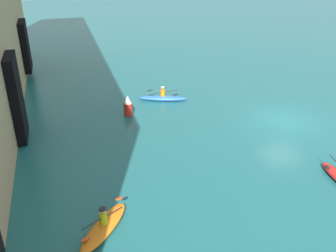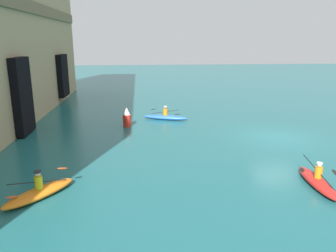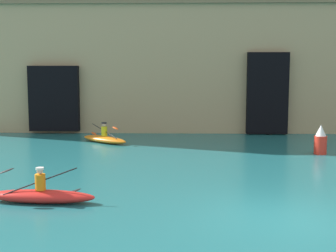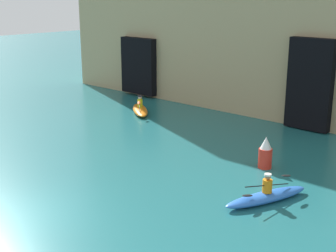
# 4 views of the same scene
# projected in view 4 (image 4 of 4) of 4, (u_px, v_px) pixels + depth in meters

# --- Properties ---
(ground_plane) EXTENTS (120.00, 120.00, 0.00)m
(ground_plane) POSITION_uv_depth(u_px,v_px,m) (16.00, 218.00, 14.73)
(ground_plane) COLOR #1E6066
(kayak_orange) EXTENTS (2.87, 2.50, 1.05)m
(kayak_orange) POSITION_uv_depth(u_px,v_px,m) (140.00, 109.00, 27.47)
(kayak_orange) COLOR orange
(kayak_orange) RESTS_ON ground
(kayak_blue) EXTENTS (1.75, 3.36, 1.00)m
(kayak_blue) POSITION_uv_depth(u_px,v_px,m) (267.00, 196.00, 15.80)
(kayak_blue) COLOR blue
(kayak_blue) RESTS_ON ground
(marker_buoy) EXTENTS (0.55, 0.55, 1.31)m
(marker_buoy) POSITION_uv_depth(u_px,v_px,m) (265.00, 154.00, 18.76)
(marker_buoy) COLOR red
(marker_buoy) RESTS_ON ground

